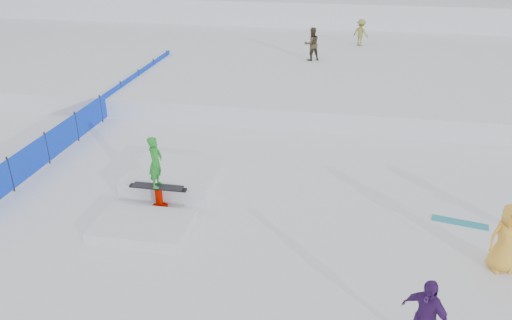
% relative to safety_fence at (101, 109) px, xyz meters
% --- Properties ---
extents(ground, '(120.00, 120.00, 0.00)m').
position_rel_safety_fence_xyz_m(ground, '(6.50, -6.60, -0.55)').
color(ground, white).
extents(snow_berm, '(60.00, 14.00, 2.40)m').
position_rel_safety_fence_xyz_m(snow_berm, '(6.50, 23.40, 0.65)').
color(snow_berm, white).
rests_on(snow_berm, ground).
extents(snow_midrise, '(50.00, 18.00, 0.80)m').
position_rel_safety_fence_xyz_m(snow_midrise, '(6.50, 9.40, -0.15)').
color(snow_midrise, white).
rests_on(snow_midrise, ground).
extents(safety_fence, '(0.05, 16.00, 1.10)m').
position_rel_safety_fence_xyz_m(safety_fence, '(0.00, 0.00, 0.00)').
color(safety_fence, blue).
rests_on(safety_fence, ground).
extents(walker_olive, '(0.99, 0.92, 1.63)m').
position_rel_safety_fence_xyz_m(walker_olive, '(7.49, 8.09, 1.07)').
color(walker_olive, '#3F3522').
rests_on(walker_olive, snow_midrise).
extents(walker_ygreen, '(1.08, 0.97, 1.46)m').
position_rel_safety_fence_xyz_m(walker_ygreen, '(9.92, 11.91, 0.98)').
color(walker_ygreen, olive).
rests_on(walker_ygreen, snow_midrise).
extents(spectator_purple, '(0.99, 0.90, 1.61)m').
position_rel_safety_fence_xyz_m(spectator_purple, '(11.00, -9.80, 0.26)').
color(spectator_purple, '#461D69').
rests_on(spectator_purple, ground).
extents(spectator_yellow, '(0.91, 0.70, 1.65)m').
position_rel_safety_fence_xyz_m(spectator_yellow, '(13.06, -6.95, 0.28)').
color(spectator_yellow, yellow).
rests_on(spectator_yellow, ground).
extents(loose_board_teal, '(1.43, 0.54, 0.03)m').
position_rel_safety_fence_xyz_m(loose_board_teal, '(12.52, -5.12, -0.54)').
color(loose_board_teal, teal).
rests_on(loose_board_teal, ground).
extents(jib_rail_feature, '(2.60, 4.40, 2.11)m').
position_rel_safety_fence_xyz_m(jib_rail_feature, '(4.53, -5.25, -0.25)').
color(jib_rail_feature, white).
rests_on(jib_rail_feature, ground).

